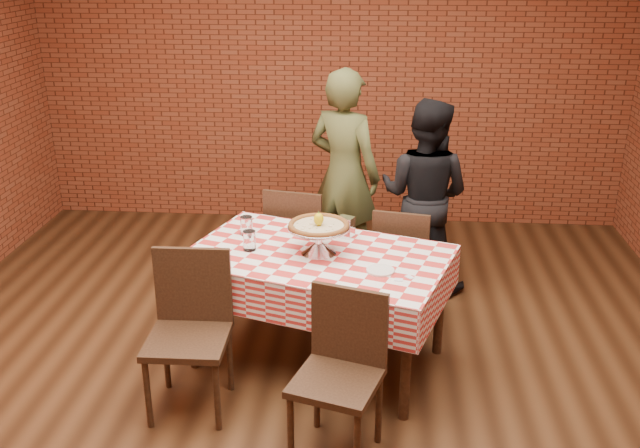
# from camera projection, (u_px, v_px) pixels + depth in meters

# --- Properties ---
(ground) EXTENTS (6.00, 6.00, 0.00)m
(ground) POSITION_uv_depth(u_px,v_px,m) (296.00, 392.00, 4.35)
(ground) COLOR black
(ground) RESTS_ON ground
(back_wall) EXTENTS (5.50, 0.00, 5.50)m
(back_wall) POSITION_uv_depth(u_px,v_px,m) (331.00, 71.00, 6.61)
(back_wall) COLOR maroon
(back_wall) RESTS_ON ground
(table) EXTENTS (1.77, 1.37, 0.75)m
(table) POSITION_uv_depth(u_px,v_px,m) (318.00, 308.00, 4.57)
(table) COLOR #412A19
(table) RESTS_ON ground
(tablecloth) EXTENTS (1.82, 1.42, 0.27)m
(tablecloth) POSITION_uv_depth(u_px,v_px,m) (318.00, 273.00, 4.48)
(tablecloth) COLOR red
(tablecloth) RESTS_ON table
(pizza_stand) EXTENTS (0.48, 0.48, 0.17)m
(pizza_stand) POSITION_uv_depth(u_px,v_px,m) (319.00, 240.00, 4.40)
(pizza_stand) COLOR silver
(pizza_stand) RESTS_ON tablecloth
(pizza) EXTENTS (0.46, 0.46, 0.03)m
(pizza) POSITION_uv_depth(u_px,v_px,m) (319.00, 226.00, 4.37)
(pizza) COLOR #C5B88F
(pizza) RESTS_ON pizza_stand
(lemon) EXTENTS (0.08, 0.08, 0.08)m
(lemon) POSITION_uv_depth(u_px,v_px,m) (319.00, 219.00, 4.35)
(lemon) COLOR yellow
(lemon) RESTS_ON pizza
(water_glass_left) EXTENTS (0.10, 0.10, 0.13)m
(water_glass_left) POSITION_uv_depth(u_px,v_px,m) (249.00, 241.00, 4.46)
(water_glass_left) COLOR white
(water_glass_left) RESTS_ON tablecloth
(water_glass_right) EXTENTS (0.10, 0.10, 0.13)m
(water_glass_right) POSITION_uv_depth(u_px,v_px,m) (247.00, 226.00, 4.69)
(water_glass_right) COLOR white
(water_glass_right) RESTS_ON tablecloth
(side_plate) EXTENTS (0.21, 0.21, 0.01)m
(side_plate) POSITION_uv_depth(u_px,v_px,m) (380.00, 270.00, 4.18)
(side_plate) COLOR white
(side_plate) RESTS_ON tablecloth
(sweetener_packet_a) EXTENTS (0.05, 0.04, 0.00)m
(sweetener_packet_a) POSITION_uv_depth(u_px,v_px,m) (399.00, 280.00, 4.07)
(sweetener_packet_a) COLOR white
(sweetener_packet_a) RESTS_ON tablecloth
(sweetener_packet_b) EXTENTS (0.06, 0.06, 0.00)m
(sweetener_packet_b) POSITION_uv_depth(u_px,v_px,m) (410.00, 277.00, 4.11)
(sweetener_packet_b) COLOR white
(sweetener_packet_b) RESTS_ON tablecloth
(condiment_caddy) EXTENTS (0.12, 0.11, 0.14)m
(condiment_caddy) POSITION_uv_depth(u_px,v_px,m) (346.00, 227.00, 4.65)
(condiment_caddy) COLOR silver
(condiment_caddy) RESTS_ON tablecloth
(chair_near_left) EXTENTS (0.46, 0.46, 0.93)m
(chair_near_left) POSITION_uv_depth(u_px,v_px,m) (188.00, 338.00, 4.05)
(chair_near_left) COLOR #412A19
(chair_near_left) RESTS_ON ground
(chair_near_right) EXTENTS (0.52, 0.52, 0.90)m
(chair_near_right) POSITION_uv_depth(u_px,v_px,m) (336.00, 382.00, 3.67)
(chair_near_right) COLOR #412A19
(chair_near_right) RESTS_ON ground
(chair_far_left) EXTENTS (0.51, 0.51, 0.91)m
(chair_far_left) POSITION_uv_depth(u_px,v_px,m) (301.00, 242.00, 5.38)
(chair_far_left) COLOR #412A19
(chair_far_left) RESTS_ON ground
(chair_far_right) EXTENTS (0.46, 0.46, 0.87)m
(chair_far_right) POSITION_uv_depth(u_px,v_px,m) (403.00, 262.00, 5.09)
(chair_far_right) COLOR #412A19
(chair_far_right) RESTS_ON ground
(diner_olive) EXTENTS (0.73, 0.65, 1.69)m
(diner_olive) POSITION_uv_depth(u_px,v_px,m) (344.00, 175.00, 5.65)
(diner_olive) COLOR #484D28
(diner_olive) RESTS_ON ground
(diner_black) EXTENTS (0.90, 0.81, 1.50)m
(diner_black) POSITION_uv_depth(u_px,v_px,m) (424.00, 196.00, 5.47)
(diner_black) COLOR black
(diner_black) RESTS_ON ground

